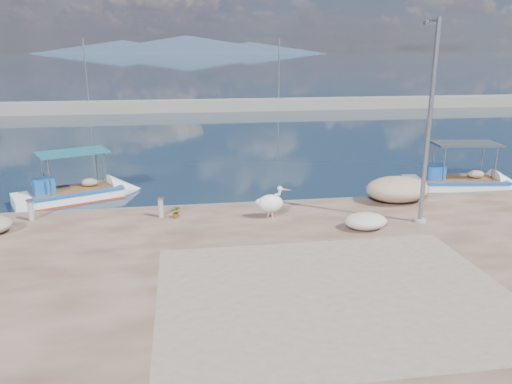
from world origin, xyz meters
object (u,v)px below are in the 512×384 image
object	(u,v)px
boat_right	(460,185)
pelican	(271,203)
bollard_near	(161,206)
lamp_post	(428,131)
boat_left	(76,195)

from	to	relation	value
boat_right	pelican	size ratio (longest dim) A/B	4.39
boat_right	pelican	bearing A→B (deg)	-149.36
pelican	bollard_near	distance (m)	4.07
bollard_near	lamp_post	bearing A→B (deg)	-11.66
boat_left	lamp_post	bearing A→B (deg)	-49.81
lamp_post	pelican	bearing A→B (deg)	167.03
boat_left	boat_right	distance (m)	17.98
pelican	lamp_post	size ratio (longest dim) A/B	0.18
boat_right	bollard_near	size ratio (longest dim) A/B	7.40
lamp_post	bollard_near	distance (m)	9.88
bollard_near	boat_right	bearing A→B (deg)	14.18
boat_right	lamp_post	size ratio (longest dim) A/B	0.81
boat_right	bollard_near	world-z (taller)	boat_right
lamp_post	bollard_near	world-z (taller)	lamp_post
pelican	bollard_near	size ratio (longest dim) A/B	1.68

